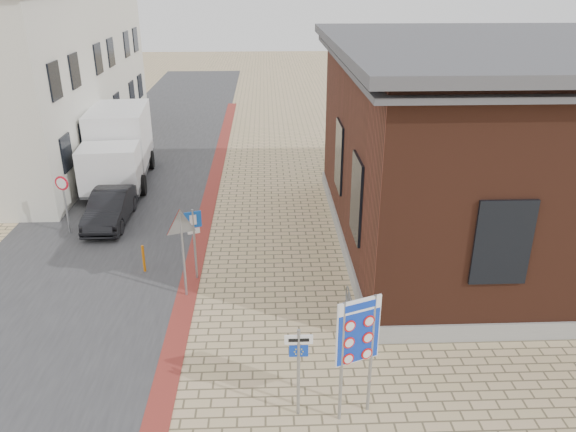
{
  "coord_description": "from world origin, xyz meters",
  "views": [
    {
      "loc": [
        0.4,
        -10.8,
        8.68
      ],
      "look_at": [
        1.01,
        4.18,
        2.2
      ],
      "focal_mm": 35.0,
      "sensor_mm": 36.0,
      "label": 1
    }
  ],
  "objects_px": {
    "box_truck": "(118,146)",
    "border_sign": "(358,334)",
    "sedan": "(110,208)",
    "essen_sign": "(299,360)",
    "parking_sign": "(194,233)",
    "bollard": "(144,259)"
  },
  "relations": [
    {
      "from": "box_truck",
      "to": "sedan",
      "type": "bearing_deg",
      "value": -86.21
    },
    {
      "from": "border_sign",
      "to": "parking_sign",
      "type": "distance_m",
      "value": 7.22
    },
    {
      "from": "box_truck",
      "to": "essen_sign",
      "type": "distance_m",
      "value": 16.71
    },
    {
      "from": "parking_sign",
      "to": "border_sign",
      "type": "bearing_deg",
      "value": -75.55
    },
    {
      "from": "essen_sign",
      "to": "bollard",
      "type": "distance_m",
      "value": 7.91
    },
    {
      "from": "sedan",
      "to": "essen_sign",
      "type": "xyz_separation_m",
      "value": [
        6.48,
        -10.33,
        0.77
      ]
    },
    {
      "from": "border_sign",
      "to": "parking_sign",
      "type": "xyz_separation_m",
      "value": [
        -3.99,
        6.0,
        -0.5
      ]
    },
    {
      "from": "sedan",
      "to": "border_sign",
      "type": "bearing_deg",
      "value": -53.84
    },
    {
      "from": "border_sign",
      "to": "parking_sign",
      "type": "relative_size",
      "value": 1.24
    },
    {
      "from": "parking_sign",
      "to": "bollard",
      "type": "bearing_deg",
      "value": 144.46
    },
    {
      "from": "parking_sign",
      "to": "box_truck",
      "type": "bearing_deg",
      "value": 96.56
    },
    {
      "from": "sedan",
      "to": "bollard",
      "type": "bearing_deg",
      "value": -63.29
    },
    {
      "from": "box_truck",
      "to": "parking_sign",
      "type": "distance_m",
      "value": 10.15
    },
    {
      "from": "sedan",
      "to": "essen_sign",
      "type": "height_order",
      "value": "essen_sign"
    },
    {
      "from": "parking_sign",
      "to": "bollard",
      "type": "distance_m",
      "value": 2.09
    },
    {
      "from": "box_truck",
      "to": "border_sign",
      "type": "bearing_deg",
      "value": -65.87
    },
    {
      "from": "box_truck",
      "to": "border_sign",
      "type": "height_order",
      "value": "box_truck"
    },
    {
      "from": "sedan",
      "to": "border_sign",
      "type": "xyz_separation_m",
      "value": [
        7.66,
        -10.39,
        1.44
      ]
    },
    {
      "from": "border_sign",
      "to": "essen_sign",
      "type": "bearing_deg",
      "value": 155.72
    },
    {
      "from": "border_sign",
      "to": "essen_sign",
      "type": "distance_m",
      "value": 1.36
    },
    {
      "from": "parking_sign",
      "to": "essen_sign",
      "type": "bearing_deg",
      "value": -83.9
    },
    {
      "from": "border_sign",
      "to": "bollard",
      "type": "distance_m",
      "value": 8.78
    }
  ]
}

